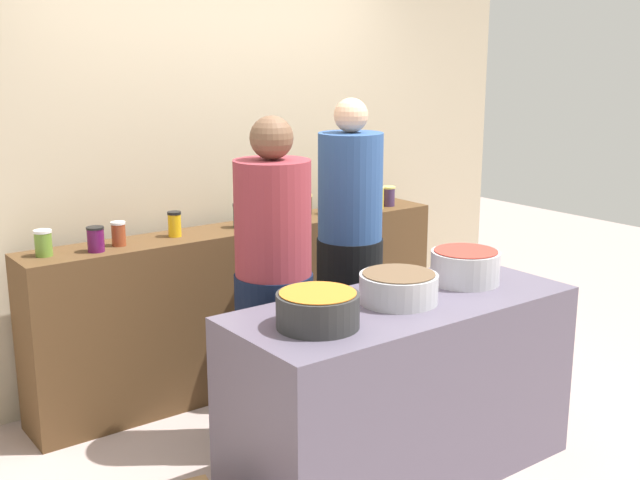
# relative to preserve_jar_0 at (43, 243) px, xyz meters

# --- Properties ---
(ground) EXTENTS (12.00, 12.00, 0.00)m
(ground) POSITION_rel_preserve_jar_0_xyz_m (1.20, -1.11, -1.06)
(ground) COLOR #AC958E
(storefront_wall) EXTENTS (4.80, 0.12, 3.00)m
(storefront_wall) POSITION_rel_preserve_jar_0_xyz_m (1.20, 0.34, 0.44)
(storefront_wall) COLOR tan
(storefront_wall) RESTS_ON ground
(display_shelf) EXTENTS (2.70, 0.36, 0.99)m
(display_shelf) POSITION_rel_preserve_jar_0_xyz_m (1.20, -0.01, -0.56)
(display_shelf) COLOR #51361E
(display_shelf) RESTS_ON ground
(prep_table) EXTENTS (1.70, 0.70, 0.88)m
(prep_table) POSITION_rel_preserve_jar_0_xyz_m (1.20, -1.41, -0.62)
(prep_table) COLOR #585062
(prep_table) RESTS_ON ground
(preserve_jar_0) EXTENTS (0.09, 0.09, 0.14)m
(preserve_jar_0) POSITION_rel_preserve_jar_0_xyz_m (0.00, 0.00, 0.00)
(preserve_jar_0) COLOR olive
(preserve_jar_0) RESTS_ON display_shelf
(preserve_jar_1) EXTENTS (0.09, 0.09, 0.13)m
(preserve_jar_1) POSITION_rel_preserve_jar_0_xyz_m (0.25, -0.07, -0.00)
(preserve_jar_1) COLOR #551246
(preserve_jar_1) RESTS_ON display_shelf
(preserve_jar_2) EXTENTS (0.08, 0.08, 0.13)m
(preserve_jar_2) POSITION_rel_preserve_jar_0_xyz_m (0.40, -0.02, -0.00)
(preserve_jar_2) COLOR brown
(preserve_jar_2) RESTS_ON display_shelf
(preserve_jar_3) EXTENTS (0.08, 0.08, 0.14)m
(preserve_jar_3) POSITION_rel_preserve_jar_0_xyz_m (0.74, -0.00, 0.00)
(preserve_jar_3) COLOR gold
(preserve_jar_3) RESTS_ON display_shelf
(preserve_jar_4) EXTENTS (0.09, 0.09, 0.14)m
(preserve_jar_4) POSITION_rel_preserve_jar_0_xyz_m (1.16, -0.02, 0.00)
(preserve_jar_4) COLOR #25433A
(preserve_jar_4) RESTS_ON display_shelf
(preserve_jar_5) EXTENTS (0.07, 0.07, 0.11)m
(preserve_jar_5) POSITION_rel_preserve_jar_0_xyz_m (1.41, -0.04, -0.01)
(preserve_jar_5) COLOR olive
(preserve_jar_5) RESTS_ON display_shelf
(preserve_jar_6) EXTENTS (0.07, 0.07, 0.13)m
(preserve_jar_6) POSITION_rel_preserve_jar_0_xyz_m (1.70, 0.05, -0.00)
(preserve_jar_6) COLOR #3D4322
(preserve_jar_6) RESTS_ON display_shelf
(preserve_jar_7) EXTENTS (0.07, 0.07, 0.11)m
(preserve_jar_7) POSITION_rel_preserve_jar_0_xyz_m (1.82, -0.02, -0.01)
(preserve_jar_7) COLOR olive
(preserve_jar_7) RESTS_ON display_shelf
(preserve_jar_8) EXTENTS (0.08, 0.08, 0.14)m
(preserve_jar_8) POSITION_rel_preserve_jar_0_xyz_m (2.20, -0.08, 0.00)
(preserve_jar_8) COLOR gold
(preserve_jar_8) RESTS_ON display_shelf
(preserve_jar_9) EXTENTS (0.09, 0.09, 0.13)m
(preserve_jar_9) POSITION_rel_preserve_jar_0_xyz_m (2.31, -0.05, -0.00)
(preserve_jar_9) COLOR #3F294C
(preserve_jar_9) RESTS_ON display_shelf
(cooking_pot_left) EXTENTS (0.35, 0.35, 0.15)m
(cooking_pot_left) POSITION_rel_preserve_jar_0_xyz_m (0.67, -1.45, -0.10)
(cooking_pot_left) COLOR #2D2D2D
(cooking_pot_left) RESTS_ON prep_table
(cooking_pot_center) EXTENTS (0.37, 0.37, 0.14)m
(cooking_pot_center) POSITION_rel_preserve_jar_0_xyz_m (1.17, -1.41, -0.11)
(cooking_pot_center) COLOR #B7B7BC
(cooking_pot_center) RESTS_ON prep_table
(cooking_pot_right) EXTENTS (0.34, 0.34, 0.17)m
(cooking_pot_right) POSITION_rel_preserve_jar_0_xyz_m (1.65, -1.37, -0.10)
(cooking_pot_right) COLOR #B7B7BC
(cooking_pot_right) RESTS_ON prep_table
(cook_with_tongs) EXTENTS (0.40, 0.40, 1.72)m
(cook_with_tongs) POSITION_rel_preserve_jar_0_xyz_m (0.87, -0.82, -0.29)
(cook_with_tongs) COLOR black
(cook_with_tongs) RESTS_ON ground
(cook_in_cap) EXTENTS (0.38, 0.38, 1.77)m
(cook_in_cap) POSITION_rel_preserve_jar_0_xyz_m (1.53, -0.60, -0.26)
(cook_in_cap) COLOR black
(cook_in_cap) RESTS_ON ground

